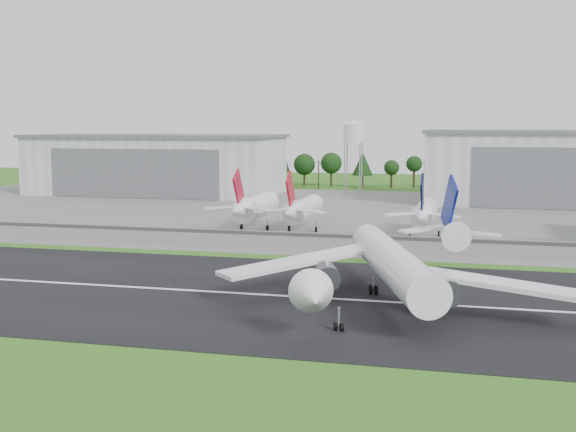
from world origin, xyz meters
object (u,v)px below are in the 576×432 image
(main_airliner, at_px, (391,272))
(parked_jet_red_b, at_px, (301,209))
(parked_jet_navy, at_px, (424,213))
(parked_jet_red_a, at_px, (253,207))

(main_airliner, relative_size, parked_jet_red_b, 1.85)
(main_airliner, height_order, parked_jet_navy, main_airliner)
(main_airliner, bearing_deg, parked_jet_navy, -108.40)
(main_airliner, xyz_separation_m, parked_jet_red_b, (-29.15, 66.95, 1.09))
(parked_jet_red_a, bearing_deg, parked_jet_navy, -0.07)
(parked_jet_red_b, bearing_deg, parked_jet_red_a, 179.82)
(parked_jet_red_b, bearing_deg, main_airliner, -66.47)
(main_airliner, bearing_deg, parked_jet_red_a, -75.27)
(parked_jet_red_a, bearing_deg, main_airliner, -57.97)
(parked_jet_red_a, relative_size, parked_jet_navy, 1.00)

